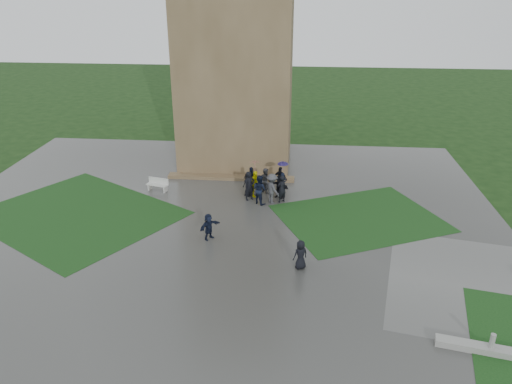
# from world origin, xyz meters

# --- Properties ---
(ground) EXTENTS (120.00, 120.00, 0.00)m
(ground) POSITION_xyz_m (0.00, 0.00, 0.00)
(ground) COLOR black
(plaza) EXTENTS (34.00, 34.00, 0.02)m
(plaza) POSITION_xyz_m (0.00, 2.00, 0.01)
(plaza) COLOR #363634
(plaza) RESTS_ON ground
(lawn_inset_left) EXTENTS (14.10, 13.46, 0.01)m
(lawn_inset_left) POSITION_xyz_m (-8.50, 4.00, 0.03)
(lawn_inset_left) COLOR #123512
(lawn_inset_left) RESTS_ON plaza
(lawn_inset_right) EXTENTS (11.12, 10.15, 0.01)m
(lawn_inset_right) POSITION_xyz_m (8.50, 5.00, 0.03)
(lawn_inset_right) COLOR #123512
(lawn_inset_right) RESTS_ON plaza
(tower) EXTENTS (8.00, 8.00, 18.00)m
(tower) POSITION_xyz_m (0.00, 15.00, 9.00)
(tower) COLOR brown
(tower) RESTS_ON ground
(tower_plinth) EXTENTS (9.00, 0.80, 0.22)m
(tower_plinth) POSITION_xyz_m (0.00, 10.60, 0.13)
(tower_plinth) COLOR brown
(tower_plinth) RESTS_ON plaza
(bench) EXTENTS (1.55, 0.82, 0.86)m
(bench) POSITION_xyz_m (-4.61, 8.09, 0.46)
(bench) COLOR beige
(bench) RESTS_ON plaza
(visitor_cluster) EXTENTS (3.25, 3.21, 2.49)m
(visitor_cluster) POSITION_xyz_m (2.66, 7.65, 1.00)
(visitor_cluster) COLOR black
(visitor_cluster) RESTS_ON plaza
(pedestrian_mid) EXTENTS (1.24, 1.40, 1.49)m
(pedestrian_mid) POSITION_xyz_m (-0.01, 1.71, 0.77)
(pedestrian_mid) COLOR black
(pedestrian_mid) RESTS_ON plaza
(pedestrian_near) EXTENTS (0.89, 0.80, 1.51)m
(pedestrian_near) POSITION_xyz_m (4.98, -0.86, 0.78)
(pedestrian_near) COLOR black
(pedestrian_near) RESTS_ON plaza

